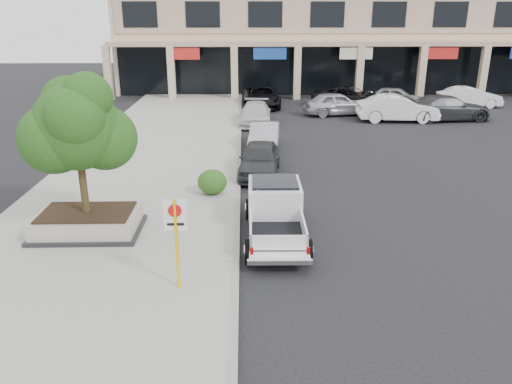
% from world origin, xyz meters
% --- Properties ---
extents(ground, '(120.00, 120.00, 0.00)m').
position_xyz_m(ground, '(0.00, 0.00, 0.00)').
color(ground, black).
rests_on(ground, ground).
extents(sidewalk, '(8.00, 52.00, 0.15)m').
position_xyz_m(sidewalk, '(-5.50, 6.00, 0.07)').
color(sidewalk, gray).
rests_on(sidewalk, ground).
extents(curb, '(0.20, 52.00, 0.15)m').
position_xyz_m(curb, '(-1.55, 6.00, 0.07)').
color(curb, gray).
rests_on(curb, ground).
extents(strip_mall, '(40.55, 12.43, 9.50)m').
position_xyz_m(strip_mall, '(8.00, 33.93, 4.75)').
color(strip_mall, tan).
rests_on(strip_mall, ground).
extents(planter, '(3.20, 2.20, 0.68)m').
position_xyz_m(planter, '(-6.10, 0.75, 0.48)').
color(planter, black).
rests_on(planter, sidewalk).
extents(planter_tree, '(2.90, 2.55, 4.00)m').
position_xyz_m(planter_tree, '(-5.97, 0.91, 3.41)').
color(planter_tree, '#2F2412').
rests_on(planter_tree, planter).
extents(no_parking_sign, '(0.55, 0.09, 2.30)m').
position_xyz_m(no_parking_sign, '(-2.92, -2.61, 1.63)').
color(no_parking_sign, yellow).
rests_on(no_parking_sign, sidewalk).
extents(hedge, '(1.10, 0.99, 0.93)m').
position_xyz_m(hedge, '(-2.48, 4.13, 0.62)').
color(hedge, '#184A15').
rests_on(hedge, sidewalk).
extents(pickup_truck, '(1.91, 4.97, 1.56)m').
position_xyz_m(pickup_truck, '(-0.35, 0.51, 0.78)').
color(pickup_truck, white).
rests_on(pickup_truck, ground).
extents(curb_car_a, '(2.05, 4.25, 1.40)m').
position_xyz_m(curb_car_a, '(-0.63, 6.91, 0.70)').
color(curb_car_a, '#2B2D30').
rests_on(curb_car_a, ground).
extents(curb_car_b, '(1.79, 4.20, 1.35)m').
position_xyz_m(curb_car_b, '(-0.26, 11.14, 0.67)').
color(curb_car_b, '#9EA0A6').
rests_on(curb_car_b, ground).
extents(curb_car_c, '(2.13, 4.68, 1.33)m').
position_xyz_m(curb_car_c, '(-0.57, 17.42, 0.66)').
color(curb_car_c, silver).
rests_on(curb_car_c, ground).
extents(curb_car_d, '(2.76, 5.46, 1.48)m').
position_xyz_m(curb_car_d, '(0.03, 23.56, 0.74)').
color(curb_car_d, black).
rests_on(curb_car_d, ground).
extents(lot_car_a, '(4.78, 2.47, 1.55)m').
position_xyz_m(lot_car_a, '(5.05, 20.23, 0.78)').
color(lot_car_a, '#A9ABB1').
rests_on(lot_car_a, ground).
extents(lot_car_b, '(5.16, 2.07, 1.67)m').
position_xyz_m(lot_car_b, '(8.52, 18.05, 0.83)').
color(lot_car_b, silver).
rests_on(lot_car_b, ground).
extents(lot_car_c, '(5.70, 2.79, 1.60)m').
position_xyz_m(lot_car_c, '(11.87, 18.33, 0.80)').
color(lot_car_c, '#2E3034').
rests_on(lot_car_c, ground).
extents(lot_car_d, '(6.03, 4.38, 1.52)m').
position_xyz_m(lot_car_d, '(6.51, 23.16, 0.76)').
color(lot_car_d, black).
rests_on(lot_car_d, ground).
extents(lot_car_e, '(4.57, 3.02, 1.45)m').
position_xyz_m(lot_car_e, '(9.98, 23.40, 0.72)').
color(lot_car_e, '#9A9DA1').
rests_on(lot_car_e, ground).
extents(lot_car_f, '(4.54, 1.64, 1.49)m').
position_xyz_m(lot_car_f, '(15.36, 23.10, 0.74)').
color(lot_car_f, silver).
rests_on(lot_car_f, ground).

